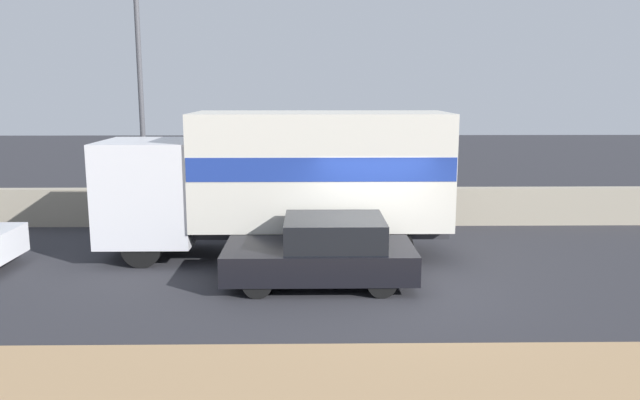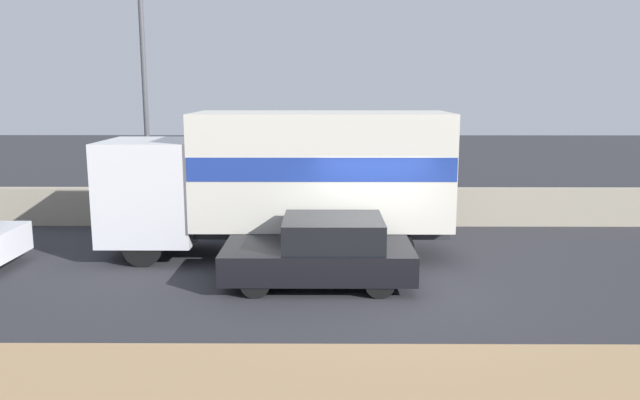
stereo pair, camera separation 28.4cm
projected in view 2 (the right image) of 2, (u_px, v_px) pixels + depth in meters
ground_plane at (379, 288)px, 12.35m from camera, size 80.00×80.00×0.00m
stone_wall_backdrop at (362, 207)px, 17.94m from camera, size 60.00×0.35×1.08m
street_lamp at (144, 80)px, 16.97m from camera, size 0.56×0.28×7.14m
box_truck at (288, 176)px, 14.51m from camera, size 7.96×2.36×3.37m
car_hatchback at (323, 252)px, 12.52m from camera, size 3.80×1.88×1.37m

